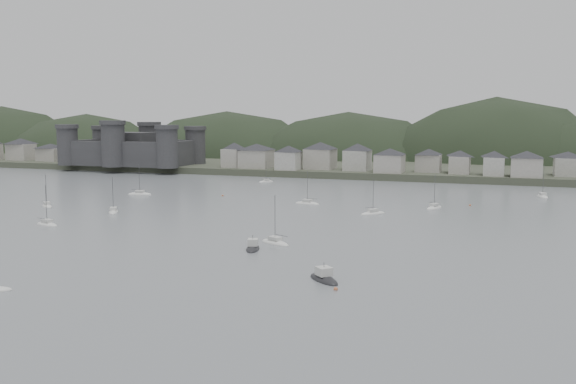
% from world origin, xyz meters
% --- Properties ---
extents(ground, '(900.00, 900.00, 0.00)m').
position_xyz_m(ground, '(0.00, 0.00, 0.00)').
color(ground, slate).
rests_on(ground, ground).
extents(far_shore_land, '(900.00, 250.00, 3.00)m').
position_xyz_m(far_shore_land, '(0.00, 295.00, 1.50)').
color(far_shore_land, '#383D2D').
rests_on(far_shore_land, ground).
extents(forested_ridge, '(851.55, 103.94, 102.57)m').
position_xyz_m(forested_ridge, '(4.83, 269.40, -11.28)').
color(forested_ridge, black).
rests_on(forested_ridge, ground).
extents(castle, '(66.00, 43.00, 20.00)m').
position_xyz_m(castle, '(-120.00, 179.80, 10.96)').
color(castle, '#353537').
rests_on(castle, far_shore_land).
extents(waterfront_town, '(451.48, 28.46, 12.92)m').
position_xyz_m(waterfront_town, '(50.59, 183.34, 8.66)').
color(waterfront_town, '#A09C92').
rests_on(waterfront_town, far_shore_land).
extents(sailboat_lead, '(8.34, 3.46, 11.09)m').
position_xyz_m(sailboat_lead, '(-0.42, 94.11, 0.18)').
color(sailboat_lead, silver).
rests_on(sailboat_lead, ground).
extents(moored_fleet, '(261.19, 171.26, 12.91)m').
position_xyz_m(moored_fleet, '(4.13, 54.01, 0.18)').
color(moored_fleet, silver).
rests_on(moored_fleet, ground).
extents(motor_launch_near, '(7.71, 7.70, 3.91)m').
position_xyz_m(motor_launch_near, '(29.69, 9.13, 0.29)').
color(motor_launch_near, black).
rests_on(motor_launch_near, ground).
extents(motor_launch_far, '(4.64, 7.81, 3.77)m').
position_xyz_m(motor_launch_far, '(9.18, 27.50, 0.30)').
color(motor_launch_far, black).
rests_on(motor_launch_far, ground).
extents(mooring_buoys, '(177.27, 103.61, 0.70)m').
position_xyz_m(mooring_buoys, '(8.56, 61.84, 0.15)').
color(mooring_buoys, '#BF673F').
rests_on(mooring_buoys, ground).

